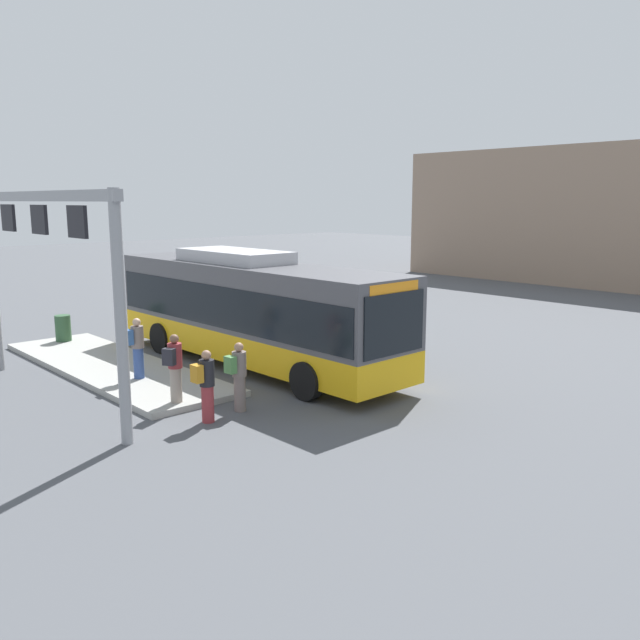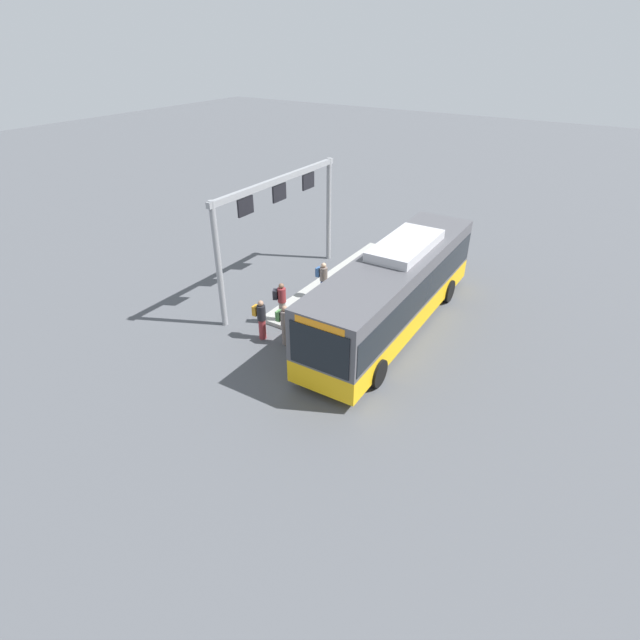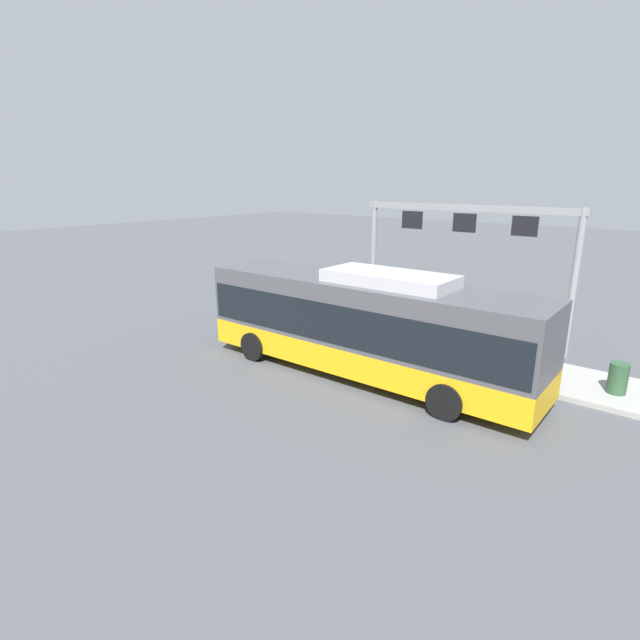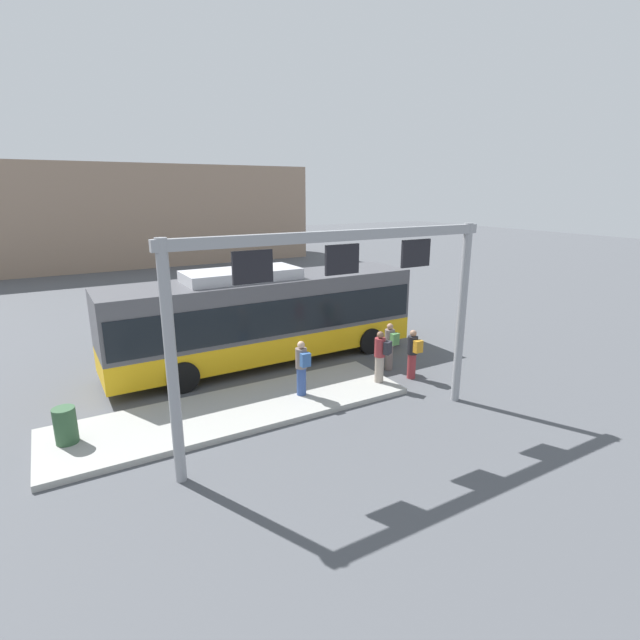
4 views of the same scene
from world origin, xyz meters
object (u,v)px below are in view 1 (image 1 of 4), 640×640
at_px(person_waiting_far, 206,384).
at_px(trash_bin, 63,328).
at_px(person_boarding, 238,375).
at_px(person_waiting_mid, 137,347).
at_px(person_waiting_near, 175,367).
at_px(bus_main, 252,306).

bearing_deg(person_waiting_far, trash_bin, 84.33).
xyz_separation_m(person_boarding, person_waiting_far, (0.16, -1.00, 0.00)).
height_order(person_boarding, person_waiting_mid, person_waiting_mid).
height_order(person_waiting_far, trash_bin, person_waiting_far).
bearing_deg(trash_bin, person_waiting_near, -4.95).
relative_size(person_boarding, person_waiting_mid, 1.00).
bearing_deg(person_waiting_near, person_waiting_far, -118.42).
xyz_separation_m(person_boarding, person_waiting_mid, (-3.79, -0.65, 0.16)).
xyz_separation_m(person_waiting_near, person_waiting_mid, (-2.61, 0.36, 0.00)).
height_order(person_boarding, trash_bin, person_boarding).
distance_m(bus_main, trash_bin, 7.46).
bearing_deg(bus_main, trash_bin, -155.13).
relative_size(person_boarding, trash_bin, 1.86).
distance_m(person_boarding, person_waiting_near, 1.56).
xyz_separation_m(bus_main, person_boarding, (3.35, -2.92, -0.92)).
bearing_deg(person_waiting_mid, person_boarding, -80.53).
distance_m(person_waiting_mid, person_waiting_far, 3.97).
height_order(person_boarding, person_waiting_far, same).
height_order(person_waiting_near, person_waiting_mid, same).
bearing_deg(person_boarding, person_waiting_near, 128.00).
height_order(person_waiting_mid, person_waiting_far, person_waiting_mid).
bearing_deg(trash_bin, person_waiting_far, -4.23).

